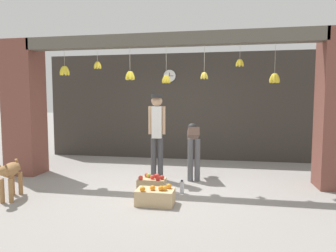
{
  "coord_description": "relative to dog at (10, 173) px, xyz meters",
  "views": [
    {
      "loc": [
        1.05,
        -5.57,
        1.61
      ],
      "look_at": [
        0.0,
        0.38,
        1.09
      ],
      "focal_mm": 32.0,
      "sensor_mm": 36.0,
      "label": 1
    }
  ],
  "objects": [
    {
      "name": "worker_stooping",
      "position": [
        2.81,
        1.85,
        0.31
      ],
      "size": [
        0.33,
        0.84,
        1.11
      ],
      "rotation": [
        0.0,
        0.0,
        0.15
      ],
      "color": "#56565B",
      "rests_on": "ground_plane"
    },
    {
      "name": "shopkeeper",
      "position": [
        2.1,
        1.61,
        0.6
      ],
      "size": [
        0.34,
        0.29,
        1.73
      ],
      "rotation": [
        0.0,
        0.0,
        3.26
      ],
      "color": "#424247",
      "rests_on": "ground_plane"
    },
    {
      "name": "water_bottle",
      "position": [
        2.72,
        0.78,
        -0.32
      ],
      "size": [
        0.07,
        0.07,
        0.23
      ],
      "color": "silver",
      "rests_on": "ground_plane"
    },
    {
      "name": "storefront_awning",
      "position": [
        2.29,
        1.43,
        2.27
      ],
      "size": [
        5.72,
        0.3,
        0.97
      ],
      "color": "#5B564C"
    },
    {
      "name": "shop_pillar_left",
      "position": [
        -0.85,
        1.61,
        1.0
      ],
      "size": [
        0.7,
        0.6,
        2.87
      ],
      "primitive_type": "cube",
      "color": "brown",
      "rests_on": "ground_plane"
    },
    {
      "name": "ground_plane",
      "position": [
        2.31,
        1.31,
        -0.43
      ],
      "size": [
        60.0,
        60.0,
        0.0
      ],
      "primitive_type": "plane",
      "color": "gray"
    },
    {
      "name": "dog",
      "position": [
        0.0,
        0.0,
        0.0
      ],
      "size": [
        0.38,
        0.79,
        0.64
      ],
      "rotation": [
        0.0,
        0.0,
        -1.27
      ],
      "color": "#9E7042",
      "rests_on": "ground_plane"
    },
    {
      "name": "fruit_crate_apples",
      "position": [
        2.16,
        0.89,
        -0.31
      ],
      "size": [
        0.48,
        0.33,
        0.28
      ],
      "color": "tan",
      "rests_on": "ground_plane"
    },
    {
      "name": "fruit_crate_oranges",
      "position": [
        2.38,
        0.16,
        -0.31
      ],
      "size": [
        0.58,
        0.35,
        0.31
      ],
      "color": "tan",
      "rests_on": "ground_plane"
    },
    {
      "name": "shop_back_wall",
      "position": [
        2.31,
        3.88,
        1.0
      ],
      "size": [
        7.62,
        0.12,
        2.87
      ],
      "primitive_type": "cube",
      "color": "#38332D",
      "rests_on": "ground_plane"
    },
    {
      "name": "wall_clock",
      "position": [
        1.98,
        3.8,
        1.83
      ],
      "size": [
        0.35,
        0.03,
        0.35
      ],
      "color": "black"
    }
  ]
}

